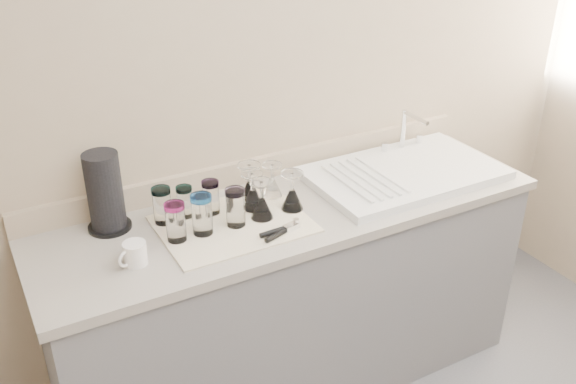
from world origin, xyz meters
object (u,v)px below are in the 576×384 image
tumbler_magenta (176,222)px  tumbler_lavender (235,207)px  tumbler_teal (162,205)px  goblet_back_right (272,185)px  goblet_back_left (250,189)px  white_mug (135,254)px  tumbler_blue (202,214)px  tumbler_purple (211,197)px  goblet_front_left (262,205)px  goblet_extra (253,196)px  tumbler_cyan (185,201)px  paper_towel_roll (105,193)px  goblet_front_right (292,197)px  can_opener (281,231)px  sink_unit (404,172)px

tumbler_magenta → tumbler_lavender: size_ratio=0.99×
tumbler_teal → goblet_back_right: tumbler_teal is taller
goblet_back_left → goblet_back_right: bearing=1.1°
tumbler_teal → white_mug: tumbler_teal is taller
tumbler_teal → tumbler_magenta: 0.14m
tumbler_teal → white_mug: bearing=-129.6°
tumbler_blue → tumbler_purple: bearing=55.2°
tumbler_purple → white_mug: (-0.36, -0.19, -0.04)m
goblet_front_left → goblet_extra: size_ratio=1.02×
goblet_extra → tumbler_lavender: bearing=-142.5°
tumbler_magenta → tumbler_purple: bearing=33.4°
tumbler_cyan → paper_towel_roll: size_ratio=0.41×
goblet_front_right → paper_towel_roll: bearing=162.3°
tumbler_cyan → can_opener: tumbler_cyan is taller
tumbler_blue → paper_towel_roll: size_ratio=0.51×
tumbler_purple → goblet_front_left: 0.20m
tumbler_magenta → goblet_front_left: size_ratio=0.95×
tumbler_blue → goblet_front_left: bearing=-1.1°
sink_unit → tumbler_teal: bearing=173.8°
tumbler_teal → can_opener: (0.35, -0.29, -0.06)m
goblet_back_right → goblet_front_right: bearing=-83.0°
tumbler_purple → white_mug: tumbler_purple is taller
tumbler_purple → goblet_extra: 0.16m
tumbler_magenta → goblet_back_left: (0.36, 0.13, -0.02)m
tumbler_magenta → goblet_back_right: bearing=16.3°
tumbler_magenta → goblet_back_left: bearing=20.3°
goblet_back_right → paper_towel_roll: 0.66m
tumbler_teal → tumbler_magenta: (0.00, -0.14, 0.00)m
goblet_back_right → goblet_front_left: goblet_front_left is taller
goblet_extra → paper_towel_roll: 0.55m
goblet_extra → paper_towel_roll: paper_towel_roll is taller
goblet_back_right → goblet_front_left: (-0.12, -0.14, 0.00)m
tumbler_cyan → goblet_extra: 0.26m
sink_unit → goblet_back_left: bearing=171.5°
sink_unit → goblet_front_right: sink_unit is taller
sink_unit → tumbler_purple: bearing=173.8°
tumbler_cyan → tumbler_teal: bearing=-177.7°
tumbler_cyan → tumbler_blue: (0.01, -0.15, 0.02)m
tumbler_blue → goblet_extra: (0.24, 0.08, -0.03)m
sink_unit → tumbler_cyan: bearing=173.0°
tumbler_lavender → goblet_back_right: 0.27m
can_opener → white_mug: (-0.52, 0.08, 0.02)m
goblet_back_left → paper_towel_roll: size_ratio=0.54×
tumbler_lavender → goblet_back_left: goblet_back_left is taller
tumbler_blue → goblet_extra: 0.26m
sink_unit → tumbler_magenta: bearing=-178.4°
tumbler_lavender → can_opener: (0.12, -0.14, -0.06)m
tumbler_cyan → sink_unit: bearing=-7.0°
tumbler_teal → tumbler_blue: size_ratio=0.92×
sink_unit → tumbler_purple: (-0.86, 0.09, 0.06)m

